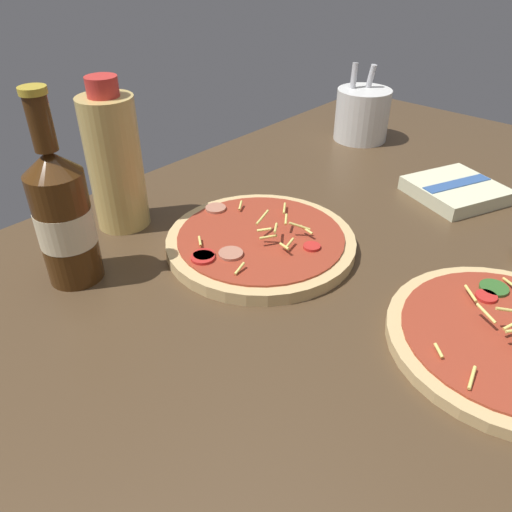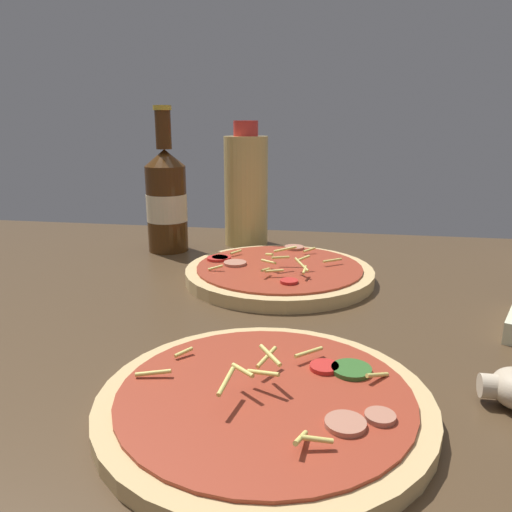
{
  "view_description": "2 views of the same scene",
  "coord_description": "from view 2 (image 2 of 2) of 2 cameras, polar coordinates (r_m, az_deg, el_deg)",
  "views": [
    {
      "loc": [
        -44.53,
        -28.15,
        41.6
      ],
      "look_at": [
        -4.51,
        7.66,
        5.73
      ],
      "focal_mm": 35.0,
      "sensor_mm": 36.0,
      "label": 1
    },
    {
      "loc": [
        9.64,
        -56.73,
        25.02
      ],
      "look_at": [
        -1.06,
        5.23,
        7.75
      ],
      "focal_mm": 35.0,
      "sensor_mm": 36.0,
      "label": 2
    }
  ],
  "objects": [
    {
      "name": "oil_bottle",
      "position": [
        0.92,
        -1.14,
        7.67
      ],
      "size": [
        7.95,
        7.95,
        22.32
      ],
      "color": "#D6B766",
      "rests_on": "counter_slab"
    },
    {
      "name": "counter_slab",
      "position": [
        0.62,
        0.14,
        -7.09
      ],
      "size": [
        160.0,
        90.0,
        2.5
      ],
      "color": "#4C3823",
      "rests_on": "ground"
    },
    {
      "name": "pizza_near",
      "position": [
        0.41,
        1.11,
        -16.28
      ],
      "size": [
        26.67,
        26.67,
        4.77
      ],
      "color": "tan",
      "rests_on": "counter_slab"
    },
    {
      "name": "pizza_far",
      "position": [
        0.72,
        2.63,
        -1.94
      ],
      "size": [
        27.1,
        27.1,
        5.01
      ],
      "color": "tan",
      "rests_on": "counter_slab"
    },
    {
      "name": "beer_bottle",
      "position": [
        0.88,
        -10.19,
        6.43
      ],
      "size": [
        7.04,
        7.04,
        24.78
      ],
      "color": "#47280F",
      "rests_on": "counter_slab"
    }
  ]
}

